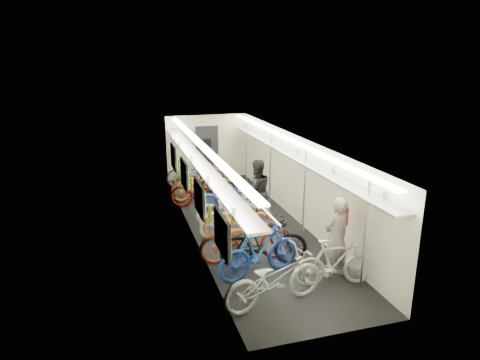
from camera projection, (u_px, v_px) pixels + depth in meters
train_car_shell at (226, 162)px, 11.86m from camera, size 10.00×10.00×10.00m
bicycle_0 at (274, 279)px, 7.87m from camera, size 2.16×1.10×1.08m
bicycle_1 at (259, 251)px, 8.90m from camera, size 2.02×0.99×1.17m
bicycle_2 at (245, 238)px, 9.59m from camera, size 2.13×0.84×1.10m
bicycle_3 at (264, 242)px, 9.32m from camera, size 2.02×0.84×1.18m
bicycle_4 at (238, 219)px, 10.93m from camera, size 1.83×0.72×0.95m
bicycle_5 at (232, 214)px, 11.03m from camera, size 1.98×1.10×1.15m
bicycle_6 at (234, 209)px, 11.49m from camera, size 2.12×1.21×1.06m
bicycle_7 at (229, 200)px, 12.12m from camera, size 1.94×1.10×1.12m
bicycle_8 at (204, 190)px, 13.09m from camera, size 2.15×1.17×1.07m
bicycle_9 at (213, 186)px, 13.73m from camera, size 1.58×0.61×0.93m
bicycle_10 at (202, 184)px, 13.70m from camera, size 2.03×0.71×1.07m
bicycle_11 at (335, 262)px, 8.57m from camera, size 1.73×0.72×1.01m
bicycle_12 at (196, 173)px, 15.01m from camera, size 2.16×1.05×1.09m
bicycle_14 at (201, 173)px, 15.06m from camera, size 1.95×0.69×1.02m
passenger_near at (336, 238)px, 8.82m from camera, size 0.73×0.57×1.76m
passenger_mid at (256, 192)px, 11.73m from camera, size 0.92×0.74×1.81m
backpack at (341, 216)px, 8.89m from camera, size 0.27×0.15×0.38m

